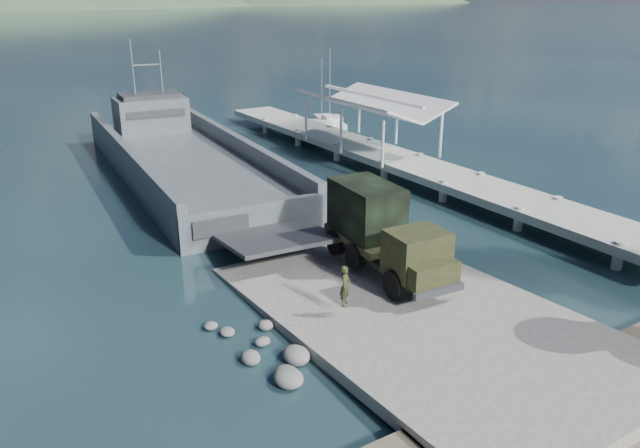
{
  "coord_description": "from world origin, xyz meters",
  "views": [
    {
      "loc": [
        -14.96,
        -17.38,
        12.4
      ],
      "look_at": [
        -0.24,
        6.0,
        2.07
      ],
      "focal_mm": 35.0,
      "sensor_mm": 36.0,
      "label": 1
    }
  ],
  "objects": [
    {
      "name": "sailboat_near",
      "position": [
        15.95,
        31.36,
        0.37
      ],
      "size": [
        3.47,
        5.88,
        6.89
      ],
      "rotation": [
        0.0,
        0.0,
        -0.35
      ],
      "color": "silver",
      "rests_on": "ground"
    },
    {
      "name": "soldier",
      "position": [
        -2.55,
        0.49,
        1.33
      ],
      "size": [
        0.72,
        0.68,
        1.66
      ],
      "primitive_type": "imported",
      "rotation": [
        0.0,
        0.0,
        0.66
      ],
      "color": "black",
      "rests_on": "boat_ramp"
    },
    {
      "name": "sailboat_far",
      "position": [
        17.76,
        32.77,
        0.41
      ],
      "size": [
        3.73,
        6.5,
        7.61
      ],
      "rotation": [
        0.0,
        0.0,
        -0.33
      ],
      "color": "silver",
      "rests_on": "ground"
    },
    {
      "name": "ground",
      "position": [
        0.0,
        0.0,
        0.0
      ],
      "size": [
        1400.0,
        1400.0,
        0.0
      ],
      "primitive_type": "plane",
      "color": "#162C36",
      "rests_on": "ground"
    },
    {
      "name": "shoreline_rocks",
      "position": [
        -6.2,
        0.5,
        0.0
      ],
      "size": [
        3.2,
        5.6,
        0.9
      ],
      "primitive_type": null,
      "color": "#5E5F5C",
      "rests_on": "ground"
    },
    {
      "name": "pier",
      "position": [
        13.0,
        18.77,
        1.6
      ],
      "size": [
        6.4,
        44.0,
        6.1
      ],
      "color": "#999890",
      "rests_on": "ground"
    },
    {
      "name": "distant_headlands",
      "position": [
        50.0,
        560.0,
        0.0
      ],
      "size": [
        1000.0,
        240.0,
        48.0
      ],
      "primitive_type": null,
      "color": "#3A4E31",
      "rests_on": "ground"
    },
    {
      "name": "landing_craft",
      "position": [
        -0.35,
        23.71,
        0.79
      ],
      "size": [
        10.6,
        33.01,
        9.66
      ],
      "rotation": [
        0.0,
        0.0,
        -0.09
      ],
      "color": "#444A50",
      "rests_on": "ground"
    },
    {
      "name": "boat_ramp",
      "position": [
        0.0,
        -1.0,
        0.25
      ],
      "size": [
        10.0,
        18.0,
        0.5
      ],
      "primitive_type": "cube",
      "color": "slate",
      "rests_on": "ground"
    },
    {
      "name": "military_truck",
      "position": [
        1.31,
        3.23,
        2.31
      ],
      "size": [
        3.18,
        8.06,
        3.65
      ],
      "rotation": [
        0.0,
        0.0,
        -0.09
      ],
      "color": "black",
      "rests_on": "boat_ramp"
    }
  ]
}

